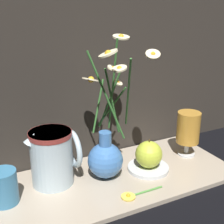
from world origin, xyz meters
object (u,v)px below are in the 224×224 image
at_px(tea_glass, 188,129).
at_px(orange_fruit, 149,154).
at_px(vase_with_flowers, 106,153).
at_px(yellow_mug, 2,187).
at_px(ceramic_pitcher, 53,155).

relative_size(tea_glass, orange_fruit, 1.66).
distance_m(tea_glass, orange_fruit, 0.16).
bearing_deg(vase_with_flowers, tea_glass, 0.42).
bearing_deg(tea_glass, vase_with_flowers, -179.58).
xyz_separation_m(yellow_mug, tea_glass, (0.55, 0.00, 0.05)).
relative_size(vase_with_flowers, ceramic_pitcher, 2.43).
xyz_separation_m(vase_with_flowers, tea_glass, (0.28, 0.00, 0.02)).
height_order(tea_glass, orange_fruit, tea_glass).
relative_size(vase_with_flowers, tea_glass, 2.71).
bearing_deg(ceramic_pitcher, vase_with_flowers, -14.41).
distance_m(ceramic_pitcher, tea_glass, 0.42).
bearing_deg(orange_fruit, tea_glass, 8.80).
distance_m(yellow_mug, ceramic_pitcher, 0.14).
xyz_separation_m(ceramic_pitcher, orange_fruit, (0.26, -0.06, -0.03)).
bearing_deg(vase_with_flowers, yellow_mug, 179.83).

